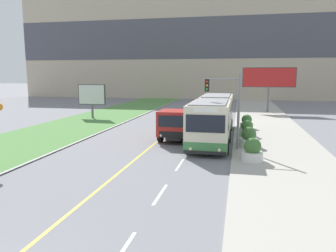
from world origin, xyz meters
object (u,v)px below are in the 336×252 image
car_distant (200,112)px  billboard_small (92,95)px  planter_round_third (247,129)px  city_bus (214,118)px  planter_round_near (252,151)px  traffic_light_mast (228,101)px  dump_truck (178,124)px  billboard_large (269,79)px  planter_round_far (247,122)px  planter_round_second (249,138)px

car_distant → billboard_small: size_ratio=1.13×
car_distant → planter_round_third: 11.45m
city_bus → planter_round_near: 7.10m
city_bus → traffic_light_mast: (1.15, -3.63, 1.62)m
billboard_small → city_bus: bearing=-32.2°
city_bus → traffic_light_mast: 4.14m
dump_truck → billboard_small: size_ratio=1.67×
city_bus → planter_round_near: bearing=-67.4°
car_distant → billboard_large: bearing=42.3°
billboard_small → planter_round_far: 17.47m
planter_round_third → planter_round_far: (0.05, 3.84, -0.01)m
traffic_light_mast → planter_round_near: size_ratio=3.79×
billboard_large → planter_round_third: billboard_large is taller
planter_round_second → car_distant: bearing=109.5°
billboard_large → billboard_small: billboard_large is taller
planter_round_far → planter_round_second: bearing=-90.1°
traffic_light_mast → planter_round_far: traffic_light_mast is taller
city_bus → billboard_large: (5.51, 18.71, 2.77)m
car_distant → planter_round_third: size_ratio=3.36×
planter_round_near → planter_round_second: (-0.11, 3.84, 0.01)m
planter_round_near → billboard_large: bearing=83.6°
car_distant → planter_round_third: car_distant is taller
planter_round_second → planter_round_far: 7.67m
dump_truck → traffic_light_mast: bearing=-34.0°
planter_round_second → planter_round_near: bearing=-88.3°
dump_truck → billboard_small: bearing=139.2°
dump_truck → car_distant: 12.66m
planter_round_near → planter_round_second: 3.84m
billboard_large → car_distant: bearing=-137.7°
dump_truck → billboard_small: (-11.76, 10.16, 1.36)m
city_bus → dump_truck: city_bus is taller
billboard_large → planter_round_far: (-2.90, -13.70, -3.75)m
city_bus → car_distant: bearing=101.9°
dump_truck → car_distant: (0.12, 12.65, -0.52)m
planter_round_third → planter_round_second: bearing=-89.5°
city_bus → traffic_light_mast: bearing=-72.4°
billboard_small → car_distant: bearing=11.8°
car_distant → planter_round_third: bearing=-64.3°
city_bus → dump_truck: (-2.53, -1.15, -0.40)m
dump_truck → planter_round_near: (5.23, -5.34, -0.55)m
planter_round_third → car_distant: bearing=115.7°
planter_round_third → city_bus: bearing=-155.3°
planter_round_second → traffic_light_mast: bearing=-146.0°
car_distant → billboard_large: size_ratio=0.65×
planter_round_third → planter_round_far: planter_round_third is taller
city_bus → planter_round_second: 3.83m
car_distant → billboard_large: billboard_large is taller
dump_truck → planter_round_second: dump_truck is taller
traffic_light_mast → planter_round_second: bearing=34.0°
car_distant → planter_round_far: 8.20m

